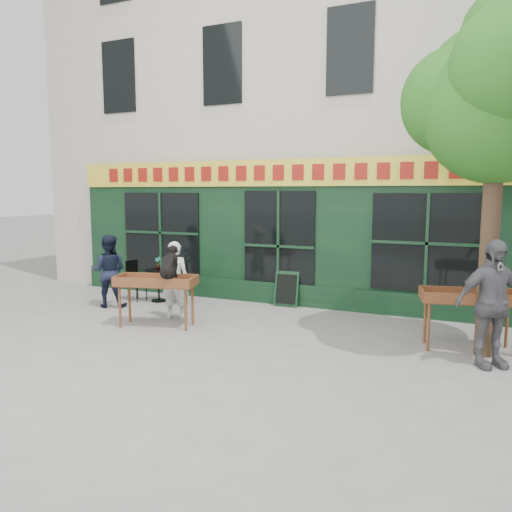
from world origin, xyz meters
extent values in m
plane|color=slate|center=(0.00, 0.00, 0.00)|extent=(80.00, 80.00, 0.00)
cube|color=beige|center=(0.00, 6.00, 5.00)|extent=(14.00, 7.00, 10.00)
cube|color=black|center=(0.00, 2.42, 1.60)|extent=(11.00, 0.16, 3.20)
cube|color=yellow|center=(0.00, 2.30, 3.00)|extent=(11.00, 0.06, 0.60)
cube|color=maroon|center=(0.00, 2.26, 3.00)|extent=(9.60, 0.03, 0.34)
cube|color=black|center=(0.00, 2.32, 0.25)|extent=(11.00, 0.10, 0.50)
cube|color=black|center=(0.00, 2.32, 1.35)|extent=(1.70, 0.05, 2.50)
cube|color=black|center=(-3.20, 2.32, 1.55)|extent=(2.20, 0.05, 2.00)
cube|color=black|center=(3.20, 2.32, 1.55)|extent=(2.20, 0.05, 2.00)
cylinder|color=#382619|center=(4.30, 0.30, 1.80)|extent=(0.28, 0.28, 3.60)
sphere|color=#1E5F15|center=(4.30, 0.30, 3.80)|extent=(2.20, 2.20, 2.20)
sphere|color=#1E5F15|center=(3.70, 0.50, 4.00)|extent=(1.70, 1.70, 1.70)
sphere|color=#1E5F15|center=(4.00, 0.90, 4.40)|extent=(1.60, 1.60, 1.60)
sphere|color=#1E5F15|center=(4.40, 0.40, 4.90)|extent=(1.40, 1.40, 1.40)
cylinder|color=brown|center=(-2.02, -0.78, 0.40)|extent=(0.05, 0.05, 0.80)
cylinder|color=brown|center=(-0.76, -0.46, 0.40)|extent=(0.05, 0.05, 0.80)
cylinder|color=brown|center=(-2.13, -0.36, 0.40)|extent=(0.05, 0.05, 0.80)
cylinder|color=brown|center=(-0.87, -0.03, 0.40)|extent=(0.05, 0.05, 0.80)
cube|color=brown|center=(-1.44, -0.41, 0.82)|extent=(1.60, 0.94, 0.05)
cube|color=brown|center=(-1.37, -0.69, 0.90)|extent=(1.46, 0.41, 0.18)
cube|color=brown|center=(-1.52, -0.13, 0.90)|extent=(1.46, 0.41, 0.18)
cube|color=brown|center=(-1.44, -0.41, 0.88)|extent=(1.36, 0.71, 0.06)
imported|color=silver|center=(-1.44, 0.24, 0.80)|extent=(0.66, 0.51, 1.59)
cylinder|color=brown|center=(3.48, 0.15, 0.40)|extent=(0.05, 0.05, 0.80)
cylinder|color=brown|center=(3.38, 0.58, 0.40)|extent=(0.05, 0.05, 0.80)
cylinder|color=brown|center=(4.64, 0.87, 0.40)|extent=(0.05, 0.05, 0.80)
cube|color=brown|center=(4.06, 0.51, 0.82)|extent=(1.59, 0.90, 0.05)
cube|color=brown|center=(4.13, 0.23, 0.90)|extent=(1.47, 0.38, 0.18)
cube|color=brown|center=(4.00, 0.79, 0.90)|extent=(1.47, 0.38, 0.18)
cube|color=brown|center=(4.06, 0.51, 0.88)|extent=(1.36, 0.68, 0.06)
imported|color=#505055|center=(4.36, -0.24, 0.95)|extent=(1.19, 1.00, 1.90)
cylinder|color=black|center=(-2.69, 1.43, 0.02)|extent=(0.36, 0.36, 0.03)
cylinder|color=black|center=(-2.69, 1.43, 0.38)|extent=(0.04, 0.04, 0.72)
cylinder|color=black|center=(-2.69, 1.43, 0.75)|extent=(0.60, 0.60, 0.03)
cube|color=black|center=(-3.24, 1.33, 0.45)|extent=(0.42, 0.42, 0.03)
cube|color=black|center=(-3.41, 1.36, 0.70)|extent=(0.10, 0.36, 0.50)
cylinder|color=black|center=(-3.12, 1.16, 0.22)|extent=(0.02, 0.02, 0.44)
cylinder|color=black|center=(-3.07, 1.45, 0.22)|extent=(0.02, 0.02, 0.44)
cylinder|color=black|center=(-3.42, 1.21, 0.22)|extent=(0.02, 0.02, 0.44)
cylinder|color=black|center=(-3.36, 1.51, 0.22)|extent=(0.02, 0.02, 0.44)
cube|color=black|center=(-2.14, 1.48, 0.45)|extent=(0.50, 0.50, 0.03)
cube|color=black|center=(-2.00, 1.58, 0.70)|extent=(0.23, 0.31, 0.50)
cylinder|color=black|center=(-2.35, 1.52, 0.22)|extent=(0.02, 0.02, 0.44)
cylinder|color=black|center=(-2.18, 1.27, 0.22)|extent=(0.02, 0.02, 0.44)
cylinder|color=black|center=(-2.10, 1.69, 0.22)|extent=(0.02, 0.02, 0.44)
cylinder|color=black|center=(-1.93, 1.44, 0.22)|extent=(0.02, 0.02, 0.44)
imported|color=gray|center=(-2.69, 1.43, 0.91)|extent=(0.17, 0.12, 0.30)
imported|color=black|center=(-3.39, 0.53, 0.81)|extent=(0.97, 0.89, 1.63)
cube|color=black|center=(0.24, 2.20, 0.40)|extent=(0.56, 0.20, 0.79)
cube|color=black|center=(0.24, 2.18, 0.40)|extent=(0.46, 0.18, 0.65)
camera|label=1|loc=(4.14, -8.18, 2.59)|focal=35.00mm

